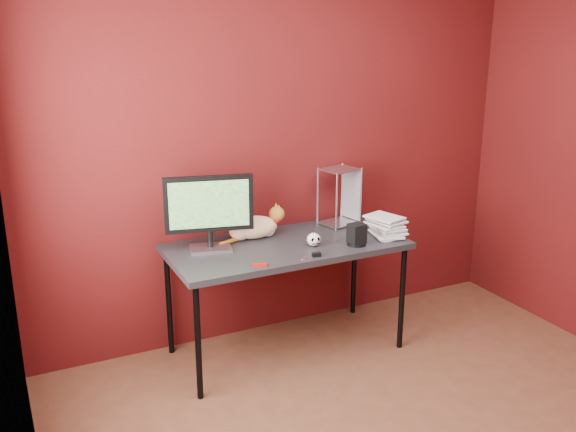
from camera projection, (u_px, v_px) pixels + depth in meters
name	position (u px, v px, depth m)	size (l,w,h in m)	color
room	(456.00, 181.00, 2.74)	(3.52, 3.52, 2.61)	#542E1C
desk	(286.00, 251.00, 4.08)	(1.50, 0.70, 0.75)	black
monitor	(209.00, 209.00, 3.88)	(0.53, 0.23, 0.47)	#B5B5BA
cat	(255.00, 227.00, 4.15)	(0.47, 0.19, 0.22)	orange
skull_mug	(314.00, 239.00, 4.01)	(0.09, 0.09, 0.08)	silver
speaker	(357.00, 235.00, 4.02)	(0.12, 0.12, 0.14)	black
book_stack	(379.00, 130.00, 3.99)	(0.23, 0.27, 1.40)	beige
wire_rack	(339.00, 196.00, 4.40)	(0.27, 0.24, 0.40)	#B5B5BA
pocket_knife	(260.00, 265.00, 3.68)	(0.08, 0.02, 0.02)	maroon
black_gadget	(316.00, 255.00, 3.84)	(0.05, 0.03, 0.02)	black
washer	(303.00, 258.00, 3.80)	(0.04, 0.04, 0.00)	#B5B5BA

